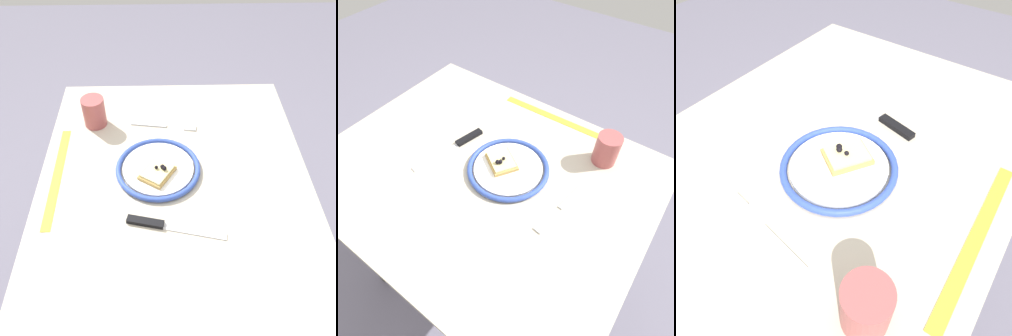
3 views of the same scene
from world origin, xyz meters
TOP-DOWN VIEW (x-y plane):
  - ground_plane at (0.00, 0.00)m, footprint 6.00×6.00m
  - dining_table at (0.00, 0.00)m, footprint 0.91×0.72m
  - plate at (-0.06, -0.04)m, footprint 0.23×0.23m
  - pizza_slice_near at (-0.03, -0.05)m, footprint 0.11×0.11m
  - knife at (0.12, -0.04)m, footprint 0.07×0.24m
  - fork at (-0.24, -0.02)m, footprint 0.05×0.20m
  - cup at (-0.26, -0.24)m, footprint 0.07×0.07m
  - measuring_tape at (-0.05, -0.32)m, footprint 0.36×0.03m

SIDE VIEW (x-z plane):
  - ground_plane at x=0.00m, z-range 0.00..0.00m
  - dining_table at x=0.00m, z-range 0.27..1.05m
  - measuring_tape at x=-0.05m, z-range 0.78..0.78m
  - fork at x=-0.24m, z-range 0.78..0.78m
  - knife at x=0.12m, z-range 0.78..0.79m
  - plate at x=-0.06m, z-range 0.78..0.79m
  - pizza_slice_near at x=-0.03m, z-range 0.78..0.81m
  - cup at x=-0.26m, z-range 0.78..0.87m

